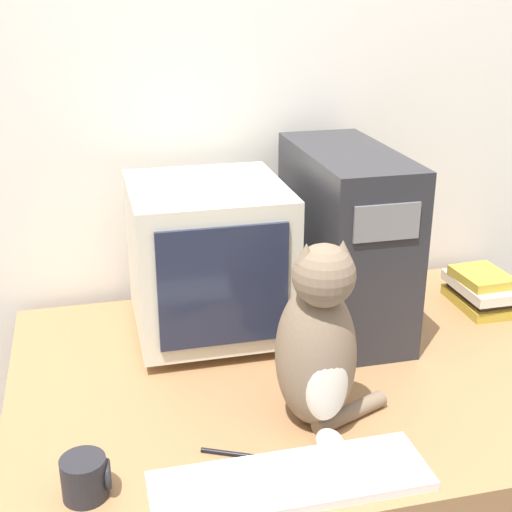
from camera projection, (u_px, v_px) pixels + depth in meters
name	position (u px, v px, depth m)	size (l,w,h in m)	color
wall_back	(260.00, 119.00, 1.94)	(7.00, 0.05, 2.50)	silver
desk	(312.00, 504.00, 1.77)	(1.37, 0.94, 0.78)	#9E7047
crt_monitor	(209.00, 259.00, 1.72)	(0.36, 0.38, 0.38)	beige
computer_tower	(345.00, 239.00, 1.77)	(0.21, 0.48, 0.45)	#28282D
keyboard	(291.00, 481.00, 1.25)	(0.49, 0.15, 0.02)	silver
cat	(318.00, 347.00, 1.36)	(0.24, 0.23, 0.39)	#7A6651
book_stack	(481.00, 289.00, 1.91)	(0.14, 0.21, 0.10)	gold
pen	(242.00, 455.00, 1.32)	(0.15, 0.08, 0.01)	black
mug	(86.00, 477.00, 1.21)	(0.08, 0.08, 0.08)	#232328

